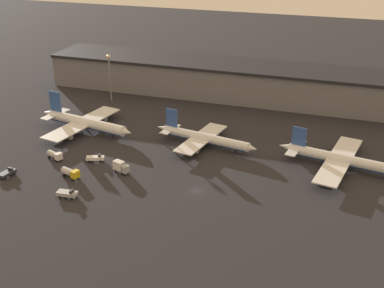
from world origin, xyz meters
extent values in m
plane|color=#26262B|center=(0.00, 0.00, 0.00)|extent=(600.00, 600.00, 0.00)
cube|color=slate|center=(0.00, 84.44, 6.99)|extent=(190.02, 23.12, 13.98)
cube|color=black|center=(0.00, 84.44, 14.58)|extent=(190.02, 25.12, 1.20)
cylinder|color=white|center=(-52.62, 28.61, 3.58)|extent=(34.66, 9.92, 3.77)
cylinder|color=#2D519E|center=(-52.62, 28.61, 2.92)|extent=(32.86, 9.05, 3.21)
cone|color=white|center=(-34.52, 25.30, 3.58)|extent=(5.10, 4.34, 3.58)
cone|color=white|center=(-70.91, 31.95, 3.87)|extent=(6.14, 4.17, 3.21)
cube|color=#2D519E|center=(-66.89, 31.21, 9.43)|extent=(5.27, 1.34, 7.91)
cube|color=white|center=(-67.57, 31.34, 4.15)|extent=(6.03, 13.38, 0.24)
cube|color=white|center=(-54.32, 28.92, 3.11)|extent=(14.61, 36.77, 0.36)
cylinder|color=gray|center=(-51.50, 38.61, 1.83)|extent=(4.46, 2.79, 2.08)
cylinder|color=gray|center=(-55.11, 18.85, 1.83)|extent=(4.46, 2.79, 2.08)
cylinder|color=black|center=(-40.73, 26.44, 0.85)|extent=(0.50, 0.50, 1.70)
cylinder|color=black|center=(-54.05, 30.40, 0.85)|extent=(0.50, 0.50, 1.70)
cylinder|color=black|center=(-54.59, 27.43, 0.85)|extent=(0.50, 0.50, 1.70)
cylinder|color=white|center=(-6.46, 30.36, 3.07)|extent=(32.77, 9.06, 3.23)
cylinder|color=#2D519E|center=(-6.46, 30.36, 2.51)|extent=(31.08, 8.29, 2.75)
cone|color=white|center=(10.59, 27.24, 3.07)|extent=(4.37, 3.72, 3.07)
cone|color=white|center=(-23.67, 33.50, 3.32)|extent=(5.27, 3.58, 2.75)
cube|color=#2D519E|center=(-19.98, 32.83, 8.06)|extent=(4.53, 1.21, 6.74)
cube|color=white|center=(-20.62, 32.95, 3.56)|extent=(4.98, 10.44, 0.24)
cube|color=white|center=(-8.07, 30.65, 2.67)|extent=(12.00, 28.67, 0.36)
cylinder|color=gray|center=(-5.70, 38.15, 1.53)|extent=(3.82, 2.39, 1.78)
cylinder|color=gray|center=(-8.50, 22.81, 1.53)|extent=(3.82, 2.39, 1.78)
cylinder|color=black|center=(4.81, 28.30, 0.73)|extent=(0.50, 0.50, 1.46)
cylinder|color=black|center=(-7.84, 31.92, 0.73)|extent=(0.50, 0.50, 1.46)
cylinder|color=black|center=(-8.30, 29.38, 0.73)|extent=(0.50, 0.50, 1.46)
cylinder|color=white|center=(40.61, 27.96, 3.19)|extent=(36.80, 9.92, 3.36)
cylinder|color=#2D519E|center=(40.61, 27.96, 2.60)|extent=(34.90, 9.09, 2.86)
cone|color=white|center=(21.35, 31.48, 3.44)|extent=(5.47, 3.71, 2.86)
cube|color=#2D519E|center=(25.41, 30.74, 8.05)|extent=(4.70, 1.24, 6.35)
cube|color=white|center=(24.68, 30.87, 3.70)|extent=(5.72, 13.82, 0.24)
cube|color=white|center=(38.80, 28.29, 2.77)|extent=(13.98, 38.04, 0.36)
cylinder|color=gray|center=(41.76, 38.37, 1.60)|extent=(3.97, 2.48, 1.85)
cylinder|color=gray|center=(38.01, 17.81, 1.60)|extent=(3.97, 2.48, 1.85)
cylinder|color=black|center=(39.04, 29.61, 0.76)|extent=(0.50, 0.50, 1.51)
cylinder|color=black|center=(38.56, 26.97, 0.76)|extent=(0.50, 0.50, 1.51)
cube|color=gold|center=(-37.24, -5.32, 1.86)|extent=(2.38, 2.81, 2.27)
cylinder|color=#B7B7BC|center=(-40.43, -4.41, 1.80)|extent=(4.39, 3.17, 2.17)
cylinder|color=black|center=(-37.24, -4.38, 0.45)|extent=(1.03, 0.83, 0.90)
cylinder|color=black|center=(-37.74, -6.12, 0.45)|extent=(1.03, 0.83, 0.90)
cylinder|color=black|center=(-41.15, -3.26, 0.45)|extent=(1.03, 0.83, 0.90)
cylinder|color=black|center=(-41.65, -5.00, 0.45)|extent=(1.03, 0.83, 0.90)
cube|color=#9EA3A8|center=(-34.01, -15.24, 1.26)|extent=(6.08, 3.02, 1.09)
cube|color=black|center=(-32.54, -15.13, 2.21)|extent=(0.84, 1.85, 0.80)
cylinder|color=black|center=(-32.21, -14.14, 0.45)|extent=(0.95, 0.71, 0.90)
cylinder|color=black|center=(-32.06, -16.05, 0.45)|extent=(0.95, 0.71, 0.90)
cylinder|color=black|center=(-35.97, -14.43, 0.45)|extent=(0.95, 0.71, 0.90)
cylinder|color=black|center=(-35.82, -16.35, 0.45)|extent=(0.95, 0.71, 0.90)
cube|color=#282D38|center=(-58.45, -10.23, 1.16)|extent=(3.51, 5.90, 0.91)
cube|color=black|center=(-58.19, -8.88, 2.02)|extent=(1.87, 1.02, 0.80)
cylinder|color=black|center=(-59.05, -8.32, 0.44)|extent=(0.79, 0.99, 0.89)
cylinder|color=black|center=(-57.19, -8.67, 0.44)|extent=(0.79, 0.99, 0.89)
cylinder|color=black|center=(-59.71, -11.79, 0.44)|extent=(0.79, 0.99, 0.89)
cylinder|color=black|center=(-57.85, -12.14, 0.44)|extent=(0.79, 0.99, 0.89)
cube|color=white|center=(-48.93, 3.77, 1.80)|extent=(2.36, 2.64, 2.16)
cylinder|color=#B7B7BC|center=(-51.94, 4.86, 1.70)|extent=(4.25, 3.15, 1.97)
cylinder|color=black|center=(-48.88, 4.63, 0.45)|extent=(1.03, 0.82, 0.90)
cylinder|color=black|center=(-49.44, 3.09, 0.45)|extent=(1.03, 0.82, 0.90)
cylinder|color=black|center=(-52.57, 5.97, 0.45)|extent=(1.03, 0.82, 0.90)
cylinder|color=black|center=(-53.13, 4.42, 0.45)|extent=(1.03, 0.82, 0.90)
cube|color=white|center=(-37.43, 7.43, 1.25)|extent=(6.17, 4.00, 1.07)
cube|color=black|center=(-36.07, 7.94, 2.19)|extent=(1.17, 1.61, 0.80)
cylinder|color=black|center=(-35.97, 8.81, 0.45)|extent=(1.03, 0.80, 0.90)
cylinder|color=black|center=(-35.42, 7.36, 0.45)|extent=(1.03, 0.80, 0.90)
cylinder|color=black|center=(-39.45, 7.50, 0.45)|extent=(1.03, 0.80, 0.90)
cylinder|color=black|center=(-38.89, 6.04, 0.45)|extent=(1.03, 0.80, 0.90)
cube|color=#9EA3A8|center=(-24.02, 2.50, 1.84)|extent=(2.27, 2.58, 2.24)
cube|color=silver|center=(-26.82, 3.48, 2.21)|extent=(3.93, 3.17, 2.98)
cylinder|color=black|center=(-23.91, 3.32, 0.45)|extent=(1.03, 0.81, 0.90)
cylinder|color=black|center=(-24.44, 1.79, 0.45)|extent=(1.03, 0.81, 0.90)
cylinder|color=black|center=(-27.22, 4.48, 0.45)|extent=(1.03, 0.81, 0.90)
cylinder|color=black|center=(-27.76, 2.95, 0.45)|extent=(1.03, 0.81, 0.90)
cylinder|color=slate|center=(-59.60, 62.44, 9.58)|extent=(0.70, 0.70, 19.16)
sphere|color=beige|center=(-59.60, 62.44, 19.76)|extent=(1.80, 1.80, 1.80)
camera|label=1|loc=(37.38, -116.57, 72.32)|focal=45.00mm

